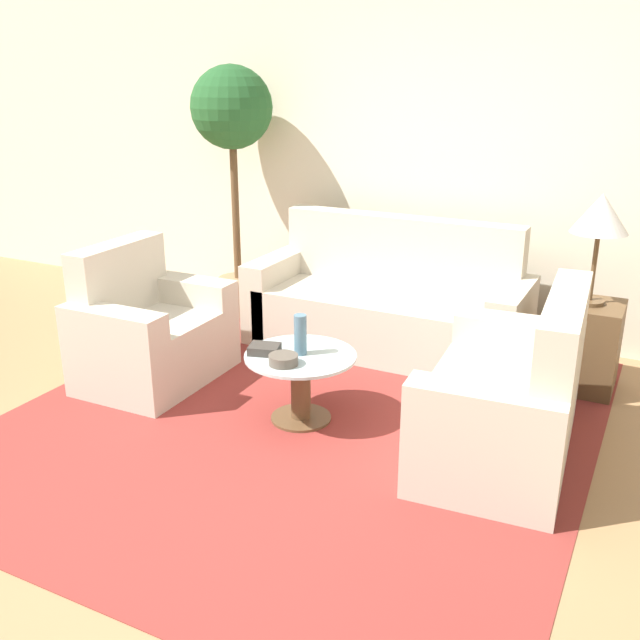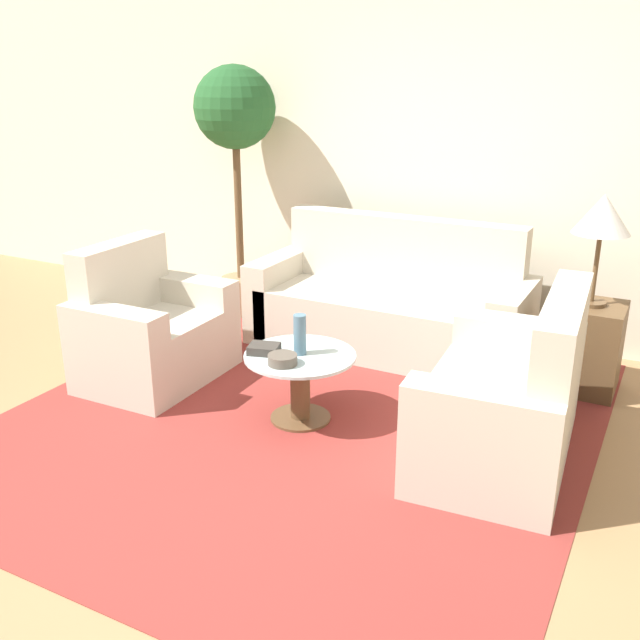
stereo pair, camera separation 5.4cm
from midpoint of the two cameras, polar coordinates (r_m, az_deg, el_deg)
The scene contains 13 objects.
ground_plane at distance 3.72m, azimuth -7.02°, elevation -12.77°, with size 14.00×14.00×0.00m, color #9E754C.
wall_back at distance 5.59m, azimuth 8.04°, elevation 12.40°, with size 10.00×0.06×2.60m.
rug at distance 4.29m, azimuth -1.89°, elevation -7.90°, with size 3.27×3.52×0.01m.
sofa_main at distance 5.29m, azimuth 5.26°, elevation 0.99°, with size 2.02×0.77×0.95m.
armchair at distance 4.87m, azimuth -13.94°, elevation -1.22°, with size 0.72×0.98×0.91m.
loveseat at distance 3.90m, azimuth 14.83°, elevation -6.61°, with size 0.82×1.30×0.93m.
coffee_table at distance 4.17m, azimuth -1.93°, elevation -4.64°, with size 0.65×0.65×0.42m.
side_table at distance 4.89m, azimuth 20.02°, elevation -1.94°, with size 0.43×0.43×0.57m.
table_lamp at distance 4.66m, azimuth 21.22°, elevation 7.73°, with size 0.35×0.35×0.70m.
potted_plant at distance 5.83m, azimuth -7.30°, elevation 14.68°, with size 0.64×0.64×2.01m.
vase at distance 4.08m, azimuth -1.96°, elevation -1.18°, with size 0.07×0.07×0.24m.
bowl at distance 3.97m, azimuth -3.34°, elevation -3.19°, with size 0.17×0.17×0.06m.
book_stack at distance 4.13m, azimuth -4.84°, elevation -2.34°, with size 0.20×0.18×0.05m.
Camera 1 is at (1.78, -2.59, 1.98)m, focal length 40.00 mm.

